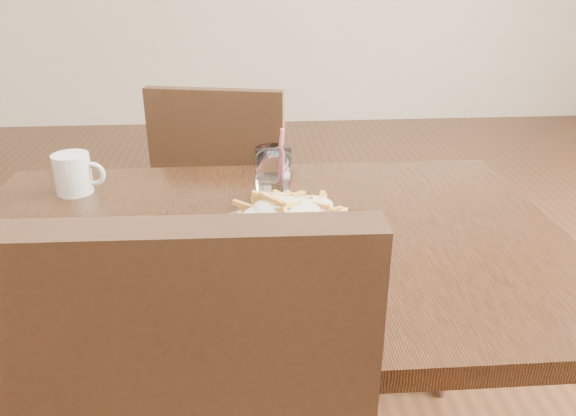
{
  "coord_description": "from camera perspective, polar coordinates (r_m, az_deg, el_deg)",
  "views": [
    {
      "loc": [
        -0.02,
        -0.97,
        1.25
      ],
      "look_at": [
        0.05,
        -0.03,
        0.82
      ],
      "focal_mm": 35.0,
      "sensor_mm": 36.0,
      "label": 1
    }
  ],
  "objects": [
    {
      "name": "chair_far",
      "position": [
        1.88,
        -6.22,
        1.01
      ],
      "size": [
        0.49,
        0.49,
        0.89
      ],
      "color": "black",
      "rests_on": "ground"
    },
    {
      "name": "coffee_mug",
      "position": [
        1.36,
        -20.93,
        3.28
      ],
      "size": [
        0.12,
        0.08,
        0.09
      ],
      "color": "silver",
      "rests_on": "table"
    },
    {
      "name": "napkin",
      "position": [
        1.03,
        -15.73,
        -5.41
      ],
      "size": [
        0.22,
        0.19,
        0.01
      ],
      "primitive_type": "cube",
      "rotation": [
        0.0,
        0.0,
        0.52
      ],
      "color": "white",
      "rests_on": "table"
    },
    {
      "name": "table",
      "position": [
        1.13,
        -2.69,
        -6.36
      ],
      "size": [
        1.2,
        0.8,
        0.75
      ],
      "color": "black",
      "rests_on": "ground"
    },
    {
      "name": "cutlery",
      "position": [
        1.03,
        -15.74,
        -4.88
      ],
      "size": [
        0.18,
        0.15,
        0.01
      ],
      "color": "silver",
      "rests_on": "napkin"
    },
    {
      "name": "water_glass",
      "position": [
        1.21,
        -1.47,
        2.89
      ],
      "size": [
        0.08,
        0.08,
        0.17
      ],
      "color": "white",
      "rests_on": "table"
    },
    {
      "name": "loaded_fries",
      "position": [
        1.04,
        0.0,
        -0.49
      ],
      "size": [
        0.29,
        0.25,
        0.07
      ],
      "color": "#C08F3A",
      "rests_on": "fries_plate"
    },
    {
      "name": "fries_plate",
      "position": [
        1.06,
        0.0,
        -2.87
      ],
      "size": [
        0.4,
        0.38,
        0.02
      ],
      "color": "silver",
      "rests_on": "table"
    }
  ]
}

